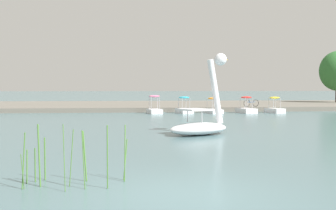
% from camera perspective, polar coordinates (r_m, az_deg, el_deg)
% --- Properties ---
extents(ground_plane, '(583.56, 583.56, 0.00)m').
position_cam_1_polar(ground_plane, '(9.05, 2.28, -12.21)').
color(ground_plane, slate).
extents(shore_bank_far, '(139.61, 20.88, 0.43)m').
position_cam_1_polar(shore_bank_far, '(48.63, -4.68, -0.06)').
color(shore_bank_far, '#6B665B').
rests_on(shore_bank_far, ground_plane).
extents(swan_boat, '(3.58, 2.87, 4.02)m').
position_cam_1_polar(swan_boat, '(20.06, 4.71, -2.03)').
color(swan_boat, white).
rests_on(swan_boat, ground_plane).
extents(pedal_boat_pink, '(1.37, 2.22, 1.65)m').
position_cam_1_polar(pedal_boat_pink, '(36.63, -1.90, -0.50)').
color(pedal_boat_pink, white).
rests_on(pedal_boat_pink, ground_plane).
extents(pedal_boat_cyan, '(1.48, 2.23, 1.53)m').
position_cam_1_polar(pedal_boat_cyan, '(36.92, 2.25, -0.47)').
color(pedal_boat_cyan, white).
rests_on(pedal_boat_cyan, ground_plane).
extents(pedal_boat_orange, '(1.57, 2.21, 1.44)m').
position_cam_1_polar(pedal_boat_orange, '(37.06, 6.29, -0.49)').
color(pedal_boat_orange, white).
rests_on(pedal_boat_orange, ground_plane).
extents(pedal_boat_red, '(1.57, 2.34, 1.53)m').
position_cam_1_polar(pedal_boat_red, '(37.97, 10.82, -0.46)').
color(pedal_boat_red, white).
rests_on(pedal_boat_red, ground_plane).
extents(pedal_boat_yellow, '(1.49, 2.20, 1.49)m').
position_cam_1_polar(pedal_boat_yellow, '(38.83, 14.59, -0.46)').
color(pedal_boat_yellow, white).
rests_on(pedal_boat_yellow, ground_plane).
extents(bicycle_parked, '(1.63, 0.34, 0.71)m').
position_cam_1_polar(bicycle_parked, '(41.29, 11.50, 0.26)').
color(bicycle_parked, black).
rests_on(bicycle_parked, shore_bank_far).
extents(reed_clump_foreground, '(2.42, 1.30, 1.49)m').
position_cam_1_polar(reed_clump_foreground, '(10.00, -13.94, -7.26)').
color(reed_clump_foreground, '#4C7F33').
rests_on(reed_clump_foreground, ground_plane).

